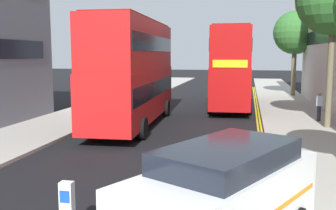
% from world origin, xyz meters
% --- Properties ---
extents(sidewalk_right, '(4.00, 80.00, 0.14)m').
position_xyz_m(sidewalk_right, '(6.50, 16.00, 0.07)').
color(sidewalk_right, '#ADA89E').
rests_on(sidewalk_right, ground).
extents(sidewalk_left, '(4.00, 80.00, 0.14)m').
position_xyz_m(sidewalk_left, '(-6.50, 16.00, 0.07)').
color(sidewalk_left, '#ADA89E').
rests_on(sidewalk_left, ground).
extents(kerb_line_outer, '(0.10, 56.00, 0.01)m').
position_xyz_m(kerb_line_outer, '(4.40, 14.00, 0.00)').
color(kerb_line_outer, yellow).
rests_on(kerb_line_outer, ground).
extents(kerb_line_inner, '(0.10, 56.00, 0.01)m').
position_xyz_m(kerb_line_inner, '(4.24, 14.00, 0.00)').
color(kerb_line_inner, yellow).
rests_on(kerb_line_inner, ground).
extents(keep_left_bollard, '(0.36, 0.28, 1.11)m').
position_xyz_m(keep_left_bollard, '(0.00, 2.97, 0.61)').
color(keep_left_bollard, silver).
rests_on(keep_left_bollard, traffic_island).
extents(double_decker_bus_away, '(3.17, 10.91, 5.64)m').
position_xyz_m(double_decker_bus_away, '(-2.36, 15.64, 3.03)').
color(double_decker_bus_away, red).
rests_on(double_decker_bus_away, ground).
extents(double_decker_bus_oncoming, '(3.05, 10.88, 5.64)m').
position_xyz_m(double_decker_bus_oncoming, '(2.44, 23.88, 3.03)').
color(double_decker_bus_oncoming, '#B20F0F').
rests_on(double_decker_bus_oncoming, ground).
extents(taxi_minivan, '(3.91, 5.12, 2.12)m').
position_xyz_m(taxi_minivan, '(3.20, 2.94, 1.07)').
color(taxi_minivan, white).
rests_on(taxi_minivan, ground).
extents(pedestrian_far, '(0.34, 0.22, 1.62)m').
position_xyz_m(pedestrian_far, '(7.57, 18.32, 0.99)').
color(pedestrian_far, '#2D2D38').
rests_on(pedestrian_far, sidewalk_right).
extents(street_tree_mid, '(3.83, 3.83, 7.51)m').
position_xyz_m(street_tree_mid, '(7.65, 32.14, 5.69)').
color(street_tree_mid, '#6B6047').
rests_on(street_tree_mid, sidewalk_right).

